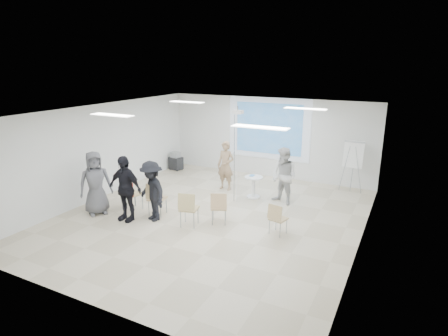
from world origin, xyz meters
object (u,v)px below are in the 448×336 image
at_px(chair_left_inner, 156,197).
at_px(chair_far_left, 127,193).
at_px(chair_left_mid, 130,192).
at_px(chair_right_far, 277,217).
at_px(laptop, 158,197).
at_px(audience_outer, 95,179).
at_px(av_cart, 176,162).
at_px(player_right, 284,173).
at_px(player_left, 226,162).
at_px(pedestal_table, 253,186).
at_px(audience_left, 125,184).
at_px(chair_center, 188,207).
at_px(chair_right_inner, 219,205).
at_px(audience_mid, 152,187).
at_px(flipchart_easel, 353,155).

bearing_deg(chair_left_inner, chair_far_left, 166.52).
bearing_deg(chair_left_mid, chair_left_inner, 13.48).
xyz_separation_m(chair_left_mid, chair_right_far, (4.40, 0.38, -0.08)).
xyz_separation_m(laptop, audience_outer, (-1.62, -0.73, 0.51)).
relative_size(laptop, av_cart, 0.49).
xyz_separation_m(player_right, chair_left_inner, (-2.93, -2.57, -0.40)).
bearing_deg(chair_far_left, laptop, -17.16).
distance_m(player_left, chair_left_inner, 3.09).
xyz_separation_m(pedestal_table, chair_far_left, (-3.01, -2.57, 0.07)).
bearing_deg(pedestal_table, player_right, -3.85).
bearing_deg(audience_left, player_left, 71.59).
height_order(chair_center, chair_right_inner, chair_center).
height_order(player_right, chair_right_inner, player_right).
bearing_deg(chair_far_left, chair_left_inner, -22.56).
relative_size(pedestal_table, chair_center, 0.75).
distance_m(chair_center, chair_right_inner, 0.83).
bearing_deg(chair_far_left, player_left, 38.97).
distance_m(pedestal_table, chair_center, 2.95).
relative_size(chair_right_far, audience_outer, 0.41).
bearing_deg(chair_right_inner, chair_far_left, 160.01).
xyz_separation_m(pedestal_table, chair_left_inner, (-1.91, -2.64, 0.18)).
bearing_deg(chair_right_inner, audience_mid, 173.93).
bearing_deg(audience_left, chair_right_far, 14.96).
height_order(audience_mid, audience_outer, audience_outer).
bearing_deg(audience_mid, audience_outer, -144.29).
xyz_separation_m(audience_outer, av_cart, (-0.54, 4.85, -0.70)).
distance_m(player_right, chair_left_mid, 4.65).
bearing_deg(chair_right_far, audience_left, -154.06).
bearing_deg(player_left, audience_left, -107.19).
bearing_deg(player_right, audience_mid, -112.46).
distance_m(chair_right_far, flipchart_easel, 4.49).
relative_size(player_right, chair_left_mid, 1.99).
relative_size(player_right, av_cart, 2.66).
bearing_deg(flipchart_easel, av_cart, -173.36).
bearing_deg(chair_left_inner, audience_outer, -168.72).
relative_size(laptop, audience_mid, 0.19).
bearing_deg(audience_left, audience_outer, -177.09).
relative_size(laptop, audience_outer, 0.17).
bearing_deg(audience_outer, chair_right_inner, -39.55).
relative_size(player_right, chair_left_inner, 2.00).
relative_size(chair_left_inner, chair_right_inner, 1.07).
height_order(chair_left_mid, laptop, chair_left_mid).
distance_m(player_left, audience_mid, 3.32).
distance_m(player_right, av_cart, 5.41).
height_order(pedestal_table, audience_left, audience_left).
height_order(chair_right_far, audience_left, audience_left).
bearing_deg(av_cart, chair_center, -42.89).
relative_size(player_right, chair_far_left, 2.47).
relative_size(audience_outer, av_cart, 2.81).
bearing_deg(av_cart, chair_left_inner, -53.02).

